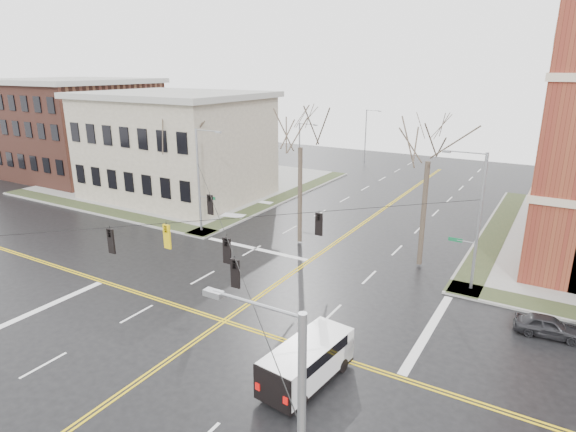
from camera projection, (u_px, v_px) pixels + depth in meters
The scene contains 16 objects.
ground at pixel (224, 321), 27.88m from camera, with size 120.00×120.00×0.00m, color black.
sidewalks at pixel (224, 320), 27.86m from camera, with size 80.00×80.00×0.17m.
road_markings at pixel (224, 321), 27.88m from camera, with size 100.00×100.00×0.01m.
civic_building_a at pixel (176, 148), 53.38m from camera, with size 18.00×14.00×11.00m, color gray.
civic_building_b at pixel (76, 130), 64.62m from camera, with size 18.00×16.00×12.00m, color brown.
signal_pole_ne at pixel (476, 218), 30.33m from camera, with size 2.75×0.22×9.00m.
signal_pole_nw at pixel (200, 178), 41.36m from camera, with size 2.75×0.22×9.00m.
span_wires at pixel (220, 219), 26.03m from camera, with size 23.02×23.02×0.03m.
traffic_signals at pixel (212, 236), 25.71m from camera, with size 8.21×8.26×1.30m.
streetlight_north_a at pixel (300, 155), 54.73m from camera, with size 2.30×0.20×8.00m.
streetlight_north_b at pixel (366, 135), 71.15m from camera, with size 2.30×0.20×8.00m.
cargo_van at pixel (310, 358), 22.30m from camera, with size 2.60×5.42×1.98m.
parked_car_a at pixel (548, 326), 26.20m from camera, with size 1.38×3.44×1.17m, color black.
tree_nw_far at pixel (183, 143), 44.42m from camera, with size 4.00×4.00×10.14m.
tree_nw_near at pixel (300, 141), 37.69m from camera, with size 4.00×4.00×11.78m.
tree_ne at pixel (429, 154), 33.15m from camera, with size 4.00×4.00×11.50m.
Camera 1 is at (15.85, -19.43, 14.11)m, focal length 30.00 mm.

